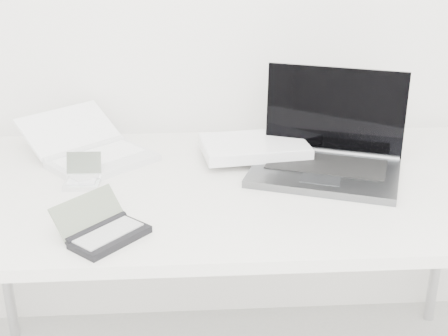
{
  "coord_description": "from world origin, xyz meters",
  "views": [
    {
      "loc": [
        -0.12,
        0.05,
        1.41
      ],
      "look_at": [
        -0.03,
        1.51,
        0.79
      ],
      "focal_mm": 50.0,
      "sensor_mm": 36.0,
      "label": 1
    }
  ],
  "objects": [
    {
      "name": "laptop_large",
      "position": [
        0.19,
        1.65,
        0.77
      ],
      "size": [
        0.57,
        0.46,
        0.27
      ],
      "rotation": [
        0.0,
        0.0,
        -0.35
      ],
      "color": "#515356",
      "rests_on": "desk"
    },
    {
      "name": "palmtop_charcoal",
      "position": [
        -0.31,
        1.27,
        0.75
      ],
      "size": [
        0.22,
        0.22,
        0.08
      ],
      "rotation": [
        0.0,
        0.0,
        0.82
      ],
      "color": "black",
      "rests_on": "desk"
    },
    {
      "name": "netbook_open_white",
      "position": [
        -0.39,
        1.74,
        0.75
      ],
      "size": [
        0.43,
        0.43,
        0.11
      ],
      "rotation": [
        0.0,
        0.0,
        0.71
      ],
      "color": "silver",
      "rests_on": "desk"
    },
    {
      "name": "pda_silver",
      "position": [
        -0.4,
        1.57,
        0.75
      ],
      "size": [
        0.09,
        0.1,
        0.07
      ],
      "rotation": [
        0.0,
        0.0,
        -0.03
      ],
      "color": "silver",
      "rests_on": "desk"
    },
    {
      "name": "desk",
      "position": [
        0.0,
        1.55,
        0.68
      ],
      "size": [
        1.6,
        0.8,
        0.73
      ],
      "color": "white",
      "rests_on": "ground"
    }
  ]
}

